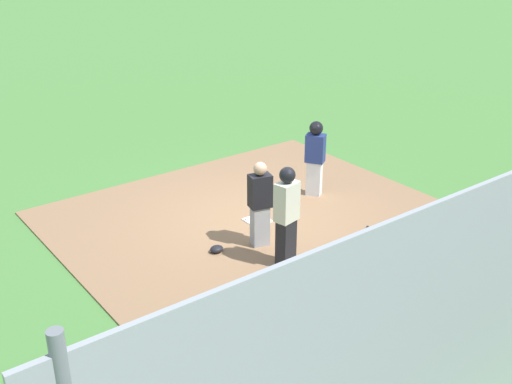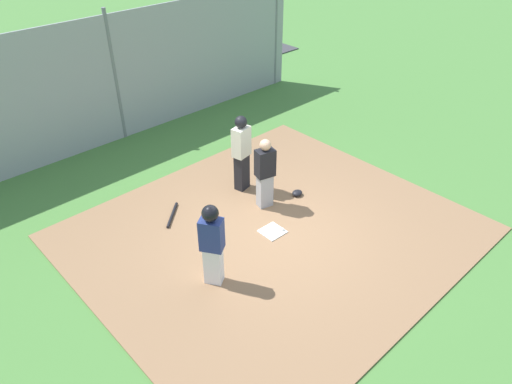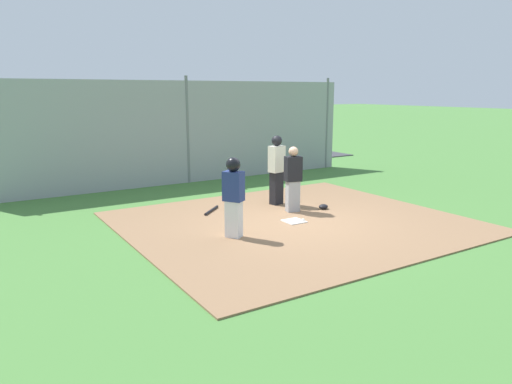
# 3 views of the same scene
# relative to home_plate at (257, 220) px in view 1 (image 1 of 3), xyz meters

# --- Properties ---
(ground_plane) EXTENTS (140.00, 140.00, 0.00)m
(ground_plane) POSITION_rel_home_plate_xyz_m (0.00, 0.00, -0.04)
(ground_plane) COLOR #477A38
(dirt_infield) EXTENTS (7.20, 6.40, 0.03)m
(dirt_infield) POSITION_rel_home_plate_xyz_m (0.00, 0.00, -0.03)
(dirt_infield) COLOR #896647
(dirt_infield) RESTS_ON ground_plane
(home_plate) EXTENTS (0.45, 0.45, 0.02)m
(home_plate) POSITION_rel_home_plate_xyz_m (0.00, 0.00, 0.00)
(home_plate) COLOR white
(home_plate) RESTS_ON dirt_infield
(catcher) EXTENTS (0.43, 0.35, 1.57)m
(catcher) POSITION_rel_home_plate_xyz_m (-0.53, -0.77, 0.80)
(catcher) COLOR #9E9EA3
(catcher) RESTS_ON dirt_infield
(umpire) EXTENTS (0.42, 0.33, 1.77)m
(umpire) POSITION_rel_home_plate_xyz_m (-0.62, -1.60, 0.92)
(umpire) COLOR black
(umpire) RESTS_ON dirt_infield
(runner) EXTENTS (0.43, 0.46, 1.60)m
(runner) POSITION_rel_home_plate_xyz_m (1.70, 0.27, 0.90)
(runner) COLOR silver
(runner) RESTS_ON dirt_infield
(baseball_bat) EXTENTS (0.65, 0.61, 0.06)m
(baseball_bat) POSITION_rel_home_plate_xyz_m (1.15, -1.79, 0.02)
(baseball_bat) COLOR black
(baseball_bat) RESTS_ON dirt_infield
(catcher_mask) EXTENTS (0.24, 0.20, 0.12)m
(catcher_mask) POSITION_rel_home_plate_xyz_m (-1.30, -0.54, 0.05)
(catcher_mask) COLOR black
(catcher_mask) RESTS_ON dirt_infield
(baseball) EXTENTS (0.07, 0.07, 0.07)m
(baseball) POSITION_rel_home_plate_xyz_m (-0.16, 0.12, 0.03)
(baseball) COLOR white
(baseball) RESTS_ON dirt_infield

